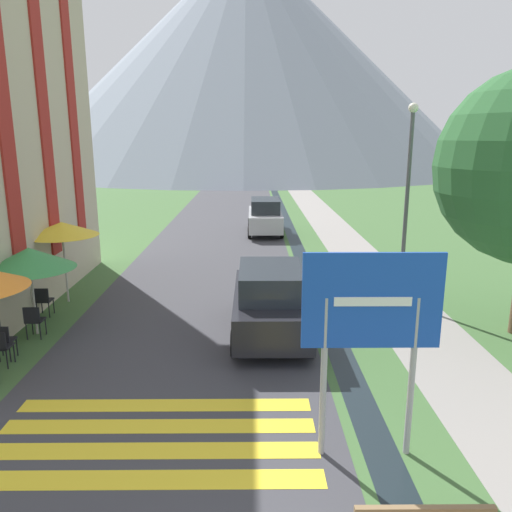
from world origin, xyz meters
The scene contains 16 objects.
ground_plane centered at (0.00, 20.00, 0.00)m, with size 160.00×160.00×0.00m, color #3D6033.
road centered at (-2.50, 30.00, 0.00)m, with size 6.40×60.00×0.01m.
footpath centered at (3.60, 30.00, 0.00)m, with size 2.20×60.00×0.01m.
drainage_channel centered at (1.20, 30.00, 0.00)m, with size 0.60×60.00×0.00m.
crosswalk_marking centered at (-2.50, 4.32, 0.01)m, with size 5.44×2.54×0.01m.
mountain_distant centered at (-1.66, 78.40, 16.71)m, with size 70.15×70.15×33.43m.
road_sign centered at (0.92, 3.88, 2.26)m, with size 2.10×0.11×3.31m.
parked_car_near centered at (-0.40, 8.82, 0.91)m, with size 1.93×4.20×1.82m.
parked_car_far centered at (-0.19, 22.56, 0.91)m, with size 1.79×4.40×1.82m.
cafe_chair_near_left centered at (-6.38, 7.01, 0.51)m, with size 0.40×0.40×0.85m.
cafe_chair_middle centered at (-6.32, 8.63, 0.51)m, with size 0.40×0.40×0.85m.
cafe_chair_near_right centered at (-6.48, 7.35, 0.51)m, with size 0.40×0.40×0.85m.
cafe_chair_far_right centered at (-6.73, 10.20, 0.51)m, with size 0.40×0.40×0.85m.
cafe_umbrella_middle_green centered at (-6.41, 8.93, 2.00)m, with size 2.22×2.22×2.27m.
cafe_umbrella_rear_yellow centered at (-6.52, 11.49, 2.27)m, with size 2.12×2.12×2.48m.
streetlamp centered at (3.66, 11.36, 3.43)m, with size 0.28×0.28×5.87m.
Camera 1 is at (-0.87, -3.14, 4.95)m, focal length 35.00 mm.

